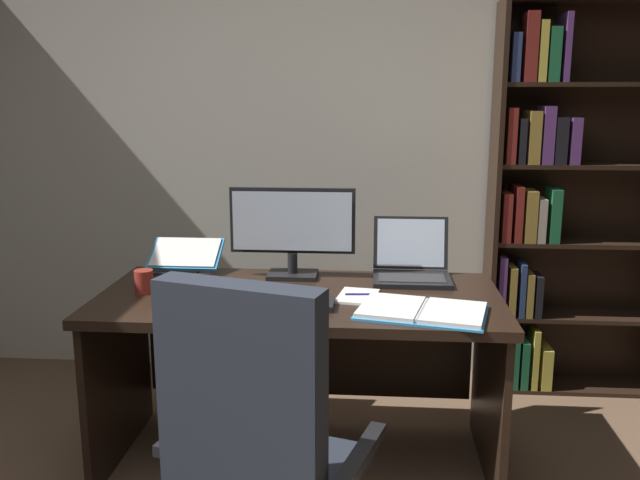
{
  "coord_description": "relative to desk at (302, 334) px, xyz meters",
  "views": [
    {
      "loc": [
        0.34,
        -1.38,
        1.55
      ],
      "look_at": [
        0.13,
        1.22,
        0.98
      ],
      "focal_mm": 38.08,
      "sensor_mm": 36.0,
      "label": 1
    }
  ],
  "objects": [
    {
      "name": "reading_stand_with_book",
      "position": [
        -0.56,
        0.24,
        0.27
      ],
      "size": [
        0.33,
        0.26,
        0.14
      ],
      "color": "black",
      "rests_on": "desk"
    },
    {
      "name": "pen",
      "position": [
        0.26,
        -0.1,
        0.22
      ],
      "size": [
        0.14,
        0.02,
        0.01
      ],
      "primitive_type": "cylinder",
      "rotation": [
        0.0,
        1.57,
        0.08
      ],
      "color": "navy",
      "rests_on": "notepad"
    },
    {
      "name": "monitor",
      "position": [
        -0.06,
        0.19,
        0.41
      ],
      "size": [
        0.55,
        0.16,
        0.4
      ],
      "color": "black",
      "rests_on": "desk"
    },
    {
      "name": "coffee_mug",
      "position": [
        -0.64,
        -0.11,
        0.25
      ],
      "size": [
        0.08,
        0.08,
        0.1
      ],
      "primitive_type": "cylinder",
      "color": "maroon",
      "rests_on": "desk"
    },
    {
      "name": "desk",
      "position": [
        0.0,
        0.0,
        0.0
      ],
      "size": [
        1.64,
        0.79,
        0.74
      ],
      "color": "black",
      "rests_on": "ground"
    },
    {
      "name": "computer_mouse",
      "position": [
        -0.36,
        -0.24,
        0.22
      ],
      "size": [
        0.06,
        0.1,
        0.04
      ],
      "primitive_type": "ellipsoid",
      "color": "black",
      "rests_on": "desk"
    },
    {
      "name": "wall_back",
      "position": [
        -0.05,
        0.99,
        0.83
      ],
      "size": [
        5.07,
        0.12,
        2.74
      ],
      "primitive_type": "cube",
      "color": "beige",
      "rests_on": "ground"
    },
    {
      "name": "keyboard",
      "position": [
        -0.06,
        -0.24,
        0.21
      ],
      "size": [
        0.42,
        0.15,
        0.02
      ],
      "primitive_type": "cube",
      "color": "black",
      "rests_on": "desk"
    },
    {
      "name": "notepad",
      "position": [
        0.24,
        -0.1,
        0.21
      ],
      "size": [
        0.18,
        0.23,
        0.01
      ],
      "primitive_type": "cube",
      "rotation": [
        0.0,
        0.0,
        -0.16
      ],
      "color": "silver",
      "rests_on": "desk"
    },
    {
      "name": "open_binder",
      "position": [
        0.48,
        -0.29,
        0.21
      ],
      "size": [
        0.53,
        0.4,
        0.02
      ],
      "rotation": [
        0.0,
        0.0,
        -0.22
      ],
      "color": "#2D84C6",
      "rests_on": "desk"
    },
    {
      "name": "bookshelf",
      "position": [
        1.24,
        0.78,
        0.44
      ],
      "size": [
        0.91,
        0.27,
        2.0
      ],
      "color": "black",
      "rests_on": "ground"
    },
    {
      "name": "laptop",
      "position": [
        0.47,
        0.2,
        0.26
      ],
      "size": [
        0.34,
        0.32,
        0.26
      ],
      "color": "black",
      "rests_on": "desk"
    },
    {
      "name": "office_chair",
      "position": [
        -0.03,
        -0.93,
        -0.09
      ],
      "size": [
        0.69,
        0.61,
        1.06
      ],
      "rotation": [
        0.0,
        0.0,
        -0.29
      ],
      "color": "black",
      "rests_on": "ground"
    }
  ]
}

